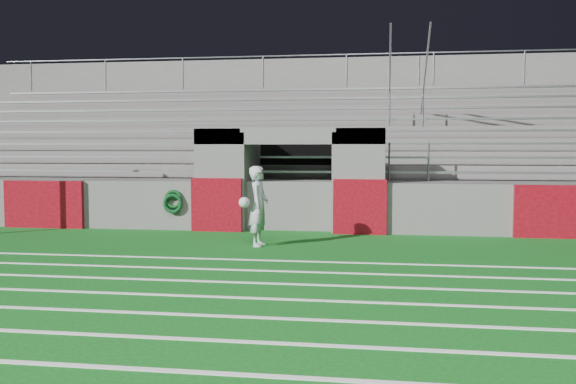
# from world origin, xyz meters

# --- Properties ---
(ground) EXTENTS (90.00, 90.00, 0.00)m
(ground) POSITION_xyz_m (0.00, 0.00, 0.00)
(ground) COLOR #0D5215
(ground) RESTS_ON ground
(field_markings) EXTENTS (28.00, 8.09, 0.01)m
(field_markings) POSITION_xyz_m (0.00, -5.00, 0.01)
(field_markings) COLOR white
(field_markings) RESTS_ON ground
(stadium_structure) EXTENTS (26.00, 8.48, 5.42)m
(stadium_structure) POSITION_xyz_m (0.00, 7.97, 1.49)
(stadium_structure) COLOR #595654
(stadium_structure) RESTS_ON ground
(goalkeeper_with_ball) EXTENTS (0.59, 0.69, 1.73)m
(goalkeeper_with_ball) POSITION_xyz_m (-0.28, 0.74, 0.87)
(goalkeeper_with_ball) COLOR #B9BEC3
(goalkeeper_with_ball) RESTS_ON ground
(hose_coil) EXTENTS (0.52, 0.14, 0.61)m
(hose_coil) POSITION_xyz_m (-2.94, 2.92, 0.74)
(hose_coil) COLOR #0C4016
(hose_coil) RESTS_ON ground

